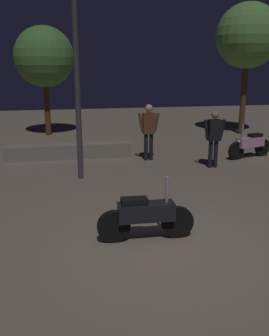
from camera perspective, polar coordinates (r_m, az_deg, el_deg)
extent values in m
plane|color=#756656|center=(6.40, 4.20, -11.81)|extent=(40.00, 40.00, 0.00)
cylinder|color=black|center=(6.48, -3.11, -8.68)|extent=(0.56, 0.12, 0.56)
cylinder|color=black|center=(6.68, 6.39, -7.99)|extent=(0.56, 0.12, 0.56)
cube|color=black|center=(6.47, 1.73, -6.49)|extent=(0.96, 0.33, 0.30)
cube|color=black|center=(6.37, -0.02, -4.94)|extent=(0.45, 0.25, 0.10)
cylinder|color=gray|center=(6.42, 4.83, -3.17)|extent=(0.06, 0.06, 0.45)
sphere|color=#F2EABF|center=(6.55, 5.62, -5.82)|extent=(0.12, 0.12, 0.12)
cylinder|color=black|center=(13.10, 18.48, 2.93)|extent=(0.57, 0.25, 0.56)
cylinder|color=black|center=(12.35, 14.88, 2.49)|extent=(0.57, 0.25, 0.56)
cube|color=#C68CB7|center=(12.67, 16.81, 3.73)|extent=(1.00, 0.55, 0.30)
cube|color=black|center=(12.77, 17.53, 4.68)|extent=(0.49, 0.35, 0.10)
cylinder|color=gray|center=(12.37, 15.77, 5.31)|extent=(0.07, 0.07, 0.45)
sphere|color=#F2EABF|center=(12.36, 15.32, 3.80)|extent=(0.12, 0.12, 0.12)
cylinder|color=black|center=(11.21, 11.23, 2.05)|extent=(0.12, 0.12, 0.79)
cylinder|color=black|center=(11.27, 11.98, 2.08)|extent=(0.12, 0.12, 0.79)
cube|color=black|center=(11.10, 11.80, 5.54)|extent=(0.36, 0.24, 0.59)
sphere|color=#9E7251|center=(11.04, 11.92, 7.77)|extent=(0.22, 0.22, 0.22)
cylinder|color=black|center=(11.01, 10.65, 5.68)|extent=(0.18, 0.09, 0.54)
cylinder|color=black|center=(11.19, 12.95, 5.71)|extent=(0.18, 0.09, 0.54)
cylinder|color=black|center=(11.84, 1.72, 3.16)|extent=(0.12, 0.12, 0.84)
cylinder|color=black|center=(11.87, 2.48, 3.18)|extent=(0.12, 0.12, 0.84)
cube|color=#59331E|center=(11.73, 2.14, 6.66)|extent=(0.37, 0.26, 0.62)
sphere|color=tan|center=(11.67, 2.16, 8.89)|extent=(0.23, 0.23, 0.23)
cylinder|color=#59331E|center=(11.68, 0.97, 6.79)|extent=(0.19, 0.10, 0.57)
cylinder|color=#59331E|center=(11.77, 3.29, 6.83)|extent=(0.19, 0.10, 0.57)
cylinder|color=#38383D|center=(9.72, -8.58, 13.84)|extent=(0.14, 0.14, 5.38)
cylinder|color=#4C331E|center=(16.43, -12.87, 8.82)|extent=(0.24, 0.24, 2.32)
sphere|color=#477A38|center=(16.34, -13.30, 15.81)|extent=(2.40, 2.40, 2.40)
cylinder|color=#4C331E|center=(16.88, 15.88, 10.08)|extent=(0.24, 0.24, 3.08)
sphere|color=#568C42|center=(16.86, 16.51, 18.35)|extent=(2.58, 2.58, 2.58)
cube|color=gray|center=(12.30, -9.77, 2.47)|extent=(3.95, 0.50, 0.45)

